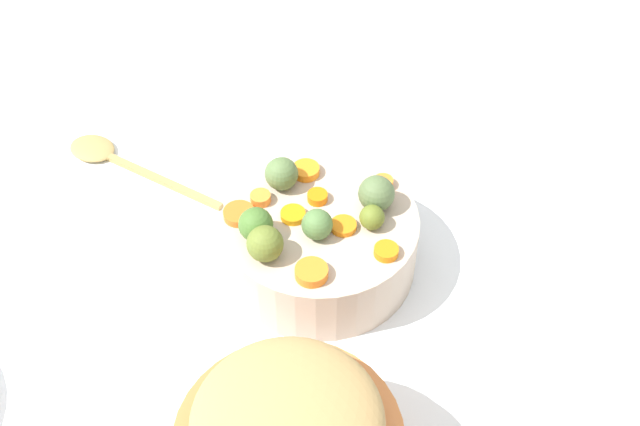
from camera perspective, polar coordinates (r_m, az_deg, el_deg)
The scene contains 19 objects.
tabletop at distance 0.98m, azimuth -3.53°, elevation -5.52°, with size 2.40×2.40×0.02m, color white.
serving_bowl_carrots at distance 0.96m, azimuth 0.00°, elevation -2.10°, with size 0.24×0.24×0.08m, color #BEAA95.
stuffing_mound at distance 0.71m, azimuth -2.37°, elevation -14.73°, with size 0.17×0.17×0.06m, color tan.
carrot_slice_0 at distance 0.94m, azimuth -5.86°, elevation -0.06°, with size 0.04×0.04×0.01m, color orange.
carrot_slice_1 at distance 0.98m, azimuth -1.02°, elevation 3.09°, with size 0.03×0.03×0.01m, color orange.
carrot_slice_2 at distance 0.92m, azimuth 1.70°, elevation -0.93°, with size 0.03×0.03×0.01m, color orange.
carrot_slice_3 at distance 0.95m, azimuth -0.19°, elevation 1.17°, with size 0.02×0.02×0.01m, color orange.
carrot_slice_4 at distance 0.87m, azimuth -0.62°, elevation -4.30°, with size 0.04×0.04×0.01m, color orange.
carrot_slice_5 at distance 0.97m, azimuth 4.58°, elevation 2.19°, with size 0.02×0.02×0.01m, color orange.
carrot_slice_6 at distance 0.95m, azimuth -4.32°, elevation 1.09°, with size 0.02×0.02×0.01m, color orange.
carrot_slice_7 at distance 0.93m, azimuth -1.96°, elevation -0.13°, with size 0.03×0.03×0.01m, color orange.
carrot_slice_8 at distance 0.90m, azimuth 4.80°, elevation -2.77°, with size 0.03×0.03×0.01m, color orange.
brussels_sprout_0 at distance 0.90m, azimuth -4.66°, elevation -0.83°, with size 0.04×0.04×0.04m, color #446D2B.
brussels_sprout_1 at distance 0.96m, azimuth -2.80°, elevation 2.85°, with size 0.04×0.04×0.04m, color #55703F.
brussels_sprout_2 at distance 0.92m, azimuth 3.77°, elevation -0.31°, with size 0.03×0.03×0.03m, color #5E6E24.
brussels_sprout_3 at distance 0.88m, azimuth -3.94°, elevation -2.23°, with size 0.04×0.04×0.04m, color olive.
brussels_sprout_4 at distance 0.93m, azimuth 4.10°, elevation 1.41°, with size 0.04×0.04×0.04m, color #546B40.
brussels_sprout_5 at distance 0.90m, azimuth -0.21°, elevation -0.83°, with size 0.04×0.04×0.04m, color #50763E.
wooden_spoon at distance 1.16m, azimuth -14.90°, elevation 3.96°, with size 0.15×0.24×0.01m.
Camera 1 is at (-0.60, -0.08, 0.79)m, focal length 44.34 mm.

